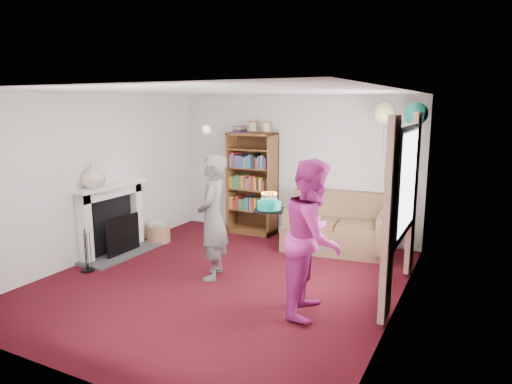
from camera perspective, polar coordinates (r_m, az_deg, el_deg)
The scene contains 16 objects.
ground at distance 6.32m, azimuth -4.23°, elevation -10.96°, with size 5.00×5.00×0.00m, color black.
wall_back at distance 8.19m, azimuth 4.78°, elevation 3.15°, with size 4.50×0.02×2.50m, color silver.
wall_left at distance 7.38m, azimuth -19.56°, elevation 1.71°, with size 0.02×5.00×2.50m, color silver.
wall_right at distance 5.18m, azimuth 17.49°, elevation -1.85°, with size 0.02×5.00×2.50m, color silver.
ceiling at distance 5.87m, azimuth -4.57°, elevation 12.39°, with size 4.50×5.00×0.01m, color white.
fireplace at distance 7.54m, azimuth -17.25°, elevation -3.70°, with size 0.55×1.80×1.12m.
window_bay at distance 5.78m, azimuth 17.94°, elevation -1.07°, with size 0.14×2.02×2.20m.
wall_sconce at distance 8.81m, azimuth -6.21°, elevation 7.79°, with size 0.16×0.23×0.16m.
bookcase at distance 8.35m, azimuth -0.41°, elevation 0.96°, with size 0.87×0.42×2.06m.
sofa at distance 7.63m, azimuth 10.50°, elevation -4.51°, with size 1.74×0.92×0.92m.
wicker_basket at distance 8.10m, azimuth -12.09°, elevation -5.01°, with size 0.40×0.40×0.36m.
person_striped at distance 6.18m, azimuth -5.44°, elevation -3.20°, with size 0.62×0.41×1.70m, color black.
person_magenta at distance 5.16m, azimuth 7.17°, elevation -5.66°, with size 0.86×0.67×1.77m, color #B6247E.
birthday_cake at distance 5.49m, azimuth 1.64°, elevation -1.66°, with size 0.34×0.34×0.22m.
balloons at distance 6.91m, azimuth 17.55°, elevation 9.33°, with size 0.77×0.33×1.71m.
mantel_vase at distance 7.17m, azimuth -19.68°, elevation 1.97°, with size 0.36×0.36×0.38m, color beige.
Camera 1 is at (3.06, -5.00, 2.35)m, focal length 32.00 mm.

